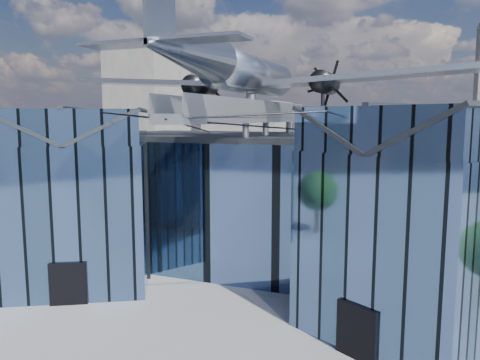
% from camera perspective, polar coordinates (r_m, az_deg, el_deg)
% --- Properties ---
extents(ground_plane, '(120.00, 120.00, 0.00)m').
position_cam_1_polar(ground_plane, '(30.08, -1.48, -14.21)').
color(ground_plane, gray).
extents(museum, '(32.88, 24.50, 17.60)m').
position_cam_1_polar(museum, '(33.81, 2.43, -2.00)').
color(museum, '#476490').
rests_on(museum, ground).
extents(bg_towers, '(77.00, 24.50, 26.00)m').
position_cam_1_polar(bg_towers, '(76.71, 14.86, 6.47)').
color(bg_towers, slate).
rests_on(bg_towers, ground).
extents(tree_side_w, '(4.81, 4.81, 5.88)m').
position_cam_1_polar(tree_side_w, '(52.30, -25.43, -1.05)').
color(tree_side_w, '#352615').
rests_on(tree_side_w, ground).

